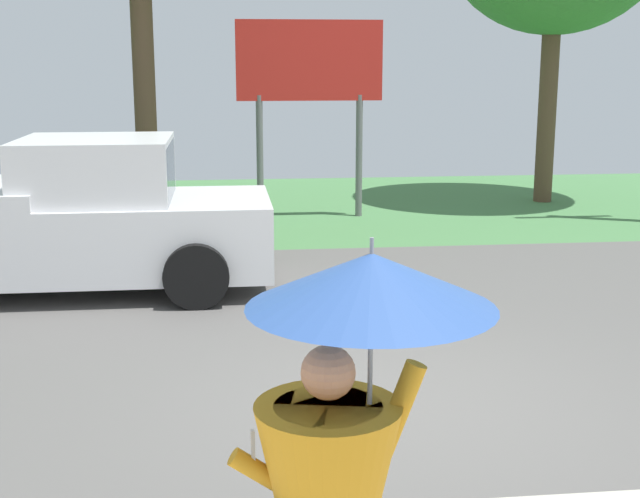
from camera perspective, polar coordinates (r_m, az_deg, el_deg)
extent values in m
cube|color=#565451|center=(9.24, 2.26, -5.59)|extent=(40.00, 8.00, 0.10)
cube|color=#467945|center=(16.98, -1.83, 2.70)|extent=(40.00, 8.00, 0.10)
cylinder|color=orange|center=(3.62, 0.53, -15.07)|extent=(0.44, 0.44, 0.65)
sphere|color=tan|center=(3.43, 0.54, -8.17)|extent=(0.22, 0.22, 0.22)
cylinder|color=orange|center=(3.55, 5.11, -10.83)|extent=(0.24, 0.09, 0.45)
cylinder|color=orange|center=(3.61, -3.75, -14.65)|extent=(0.29, 0.08, 0.24)
cylinder|color=gray|center=(3.44, 3.34, -7.50)|extent=(0.02, 0.02, 0.75)
cone|color=#33569E|center=(3.35, 3.42, -2.09)|extent=(0.99, 0.99, 0.22)
cylinder|color=gray|center=(3.32, 3.44, -0.09)|extent=(0.02, 0.02, 0.10)
cube|color=#B7B7BC|center=(3.59, -4.45, -13.07)|extent=(0.02, 0.11, 0.16)
cube|color=silver|center=(11.09, -16.91, 0.83)|extent=(5.20, 2.00, 0.90)
cube|color=silver|center=(10.89, -14.56, 4.76)|extent=(1.80, 1.84, 0.90)
cube|color=#2D3842|center=(10.81, -10.08, 4.91)|extent=(0.10, 1.70, 0.77)
cylinder|color=black|center=(11.95, -7.94, 0.58)|extent=(0.76, 0.28, 0.76)
cylinder|color=black|center=(10.00, -8.19, -1.74)|extent=(0.76, 0.28, 0.76)
cylinder|color=slate|center=(15.56, -4.00, 6.07)|extent=(0.12, 0.12, 2.20)
cylinder|color=slate|center=(15.74, 2.60, 6.16)|extent=(0.12, 0.12, 2.20)
cube|color=red|center=(15.53, -0.70, 12.37)|extent=(2.60, 0.10, 1.40)
cylinder|color=brown|center=(17.93, 14.82, 9.22)|extent=(0.36, 0.36, 3.88)
cylinder|color=brown|center=(14.66, -11.53, 10.11)|extent=(0.36, 0.36, 4.57)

